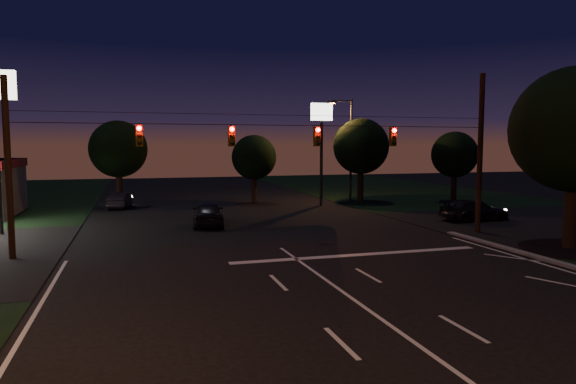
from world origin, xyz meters
name	(u,v)px	position (x,y,z in m)	size (l,w,h in m)	color
ground	(448,367)	(0.00, 0.00, 0.00)	(140.00, 140.00, 0.00)	black
cross_street_right	(574,224)	(20.00, 16.00, 0.00)	(20.00, 16.00, 0.02)	black
stop_bar	(359,255)	(3.00, 11.50, 0.01)	(12.00, 0.50, 0.01)	silver
utility_pole_right	(477,233)	(12.00, 15.00, 0.00)	(0.30, 0.30, 9.00)	black
utility_pole_left	(13,259)	(-12.00, 15.00, 0.00)	(0.28, 0.28, 8.00)	black
signal_span	(275,135)	(0.00, 14.96, 5.50)	(24.00, 0.40, 1.56)	black
pole_sign_right	(322,130)	(8.00, 30.00, 6.24)	(1.80, 0.30, 8.40)	black
street_light_right_far	(348,142)	(11.24, 32.00, 5.24)	(2.20, 0.35, 9.00)	black
tree_right_near	(572,131)	(13.53, 10.17, 5.68)	(6.00, 6.00, 8.76)	black
tree_far_b	(119,150)	(-7.98, 34.13, 4.61)	(4.60, 4.60, 6.98)	black
tree_far_c	(254,158)	(3.02, 33.10, 3.90)	(3.80, 3.80, 5.86)	black
tree_far_d	(360,147)	(12.02, 31.13, 4.83)	(4.80, 4.80, 7.30)	black
tree_far_e	(454,155)	(20.02, 29.11, 4.11)	(4.00, 4.00, 6.18)	black
car_oncoming_a	(208,213)	(-2.45, 21.89, 0.78)	(1.85, 4.60, 1.57)	black
car_oncoming_b	(120,200)	(-7.97, 32.89, 0.65)	(1.37, 3.92, 1.29)	black
car_cross	(474,210)	(14.75, 19.03, 0.70)	(1.95, 4.79, 1.39)	black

